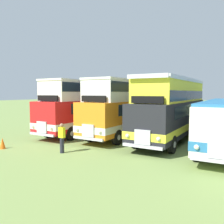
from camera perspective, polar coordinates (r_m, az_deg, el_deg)
name	(u,v)px	position (r m, az deg, el deg)	size (l,w,h in m)	color
bus_first_in_row	(88,104)	(20.77, -5.84, 1.91)	(2.74, 10.63, 4.49)	red
bus_second_in_row	(129,105)	(19.33, 4.15, 1.72)	(2.62, 10.88, 4.49)	orange
bus_third_in_row	(172,108)	(17.77, 14.54, 0.95)	(2.78, 10.98, 4.52)	black
cone_near_end	(3,143)	(16.19, -25.16, -6.92)	(0.36, 0.36, 0.68)	orange
marshal_person	(62,138)	(13.87, -12.14, -6.18)	(0.36, 0.24, 1.73)	#23232D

